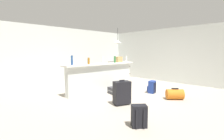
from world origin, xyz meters
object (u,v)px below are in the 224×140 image
at_px(bottle_green, 115,59).
at_px(suitcase_flat_charcoal, 119,91).
at_px(backpack_black, 139,116).
at_px(backpack_blue, 152,87).
at_px(bottle_clear, 103,60).
at_px(pendant_lamp, 118,41).
at_px(bottle_white, 126,59).
at_px(dining_chair_near_partition, 123,72).
at_px(bottle_amber, 89,61).
at_px(dining_table, 116,68).
at_px(suitcase_upright_black, 122,92).
at_px(duffel_bag_orange, 175,94).
at_px(book_stack, 118,87).
at_px(bottle_blue, 72,60).
at_px(dining_chair_far_side, 110,70).
at_px(grocery_bag, 119,59).

bearing_deg(bottle_green, suitcase_flat_charcoal, -126.23).
xyz_separation_m(backpack_black, backpack_blue, (2.45, 1.29, 0.00)).
height_order(bottle_clear, bottle_green, bottle_clear).
height_order(pendant_lamp, suitcase_flat_charcoal, pendant_lamp).
bearing_deg(bottle_green, bottle_white, -1.09).
bearing_deg(backpack_blue, dining_chair_near_partition, 72.13).
xyz_separation_m(bottle_amber, dining_table, (2.38, 1.08, -0.46)).
bearing_deg(suitcase_upright_black, duffel_bag_orange, -26.41).
relative_size(bottle_clear, bottle_green, 1.05).
distance_m(bottle_green, backpack_blue, 1.70).
bearing_deg(dining_chair_near_partition, suitcase_upright_black, -137.93).
height_order(dining_chair_near_partition, suitcase_upright_black, dining_chair_near_partition).
distance_m(pendant_lamp, book_stack, 2.90).
xyz_separation_m(bottle_clear, suitcase_upright_black, (-0.68, -1.55, -0.80)).
bearing_deg(suitcase_upright_black, pendant_lamp, 46.05).
bearing_deg(bottle_blue, bottle_white, -0.34).
bearing_deg(backpack_black, duffel_bag_orange, 9.53).
height_order(bottle_amber, suitcase_flat_charcoal, bottle_amber).
bearing_deg(dining_chair_near_partition, dining_chair_far_side, 80.72).
bearing_deg(backpack_black, suitcase_flat_charcoal, 52.48).
distance_m(pendant_lamp, backpack_black, 5.12).
height_order(grocery_bag, backpack_black, grocery_bag).
xyz_separation_m(bottle_clear, suitcase_flat_charcoal, (0.07, -0.73, -1.02)).
xyz_separation_m(bottle_white, book_stack, (-1.19, -0.67, -0.87)).
bearing_deg(bottle_green, duffel_bag_orange, -83.64).
height_order(bottle_clear, suitcase_flat_charcoal, bottle_clear).
height_order(duffel_bag_orange, backpack_blue, backpack_blue).
height_order(dining_table, suitcase_upright_black, dining_table).
bearing_deg(bottle_clear, bottle_white, -2.23).
height_order(grocery_bag, suitcase_upright_black, grocery_bag).
xyz_separation_m(bottle_blue, dining_table, (2.99, 1.08, -0.50)).
bearing_deg(book_stack, bottle_blue, 151.93).
distance_m(backpack_black, backpack_blue, 2.77).
height_order(bottle_green, dining_table, bottle_green).
distance_m(grocery_bag, dining_chair_near_partition, 1.08).
bearing_deg(suitcase_flat_charcoal, duffel_bag_orange, -64.03).
relative_size(suitcase_upright_black, backpack_blue, 1.60).
xyz_separation_m(bottle_amber, duffel_bag_orange, (1.47, -2.26, -0.96)).
bearing_deg(bottle_amber, backpack_black, -106.71).
height_order(dining_chair_near_partition, backpack_blue, dining_chair_near_partition).
xyz_separation_m(bottle_clear, grocery_bag, (0.88, 0.05, -0.02)).
bearing_deg(pendant_lamp, bottle_amber, -157.29).
distance_m(bottle_blue, grocery_bag, 2.13).
bearing_deg(backpack_blue, duffel_bag_orange, -101.80).
bearing_deg(dining_chair_far_side, grocery_bag, -122.06).
bearing_deg(grocery_bag, dining_table, 48.93).
distance_m(bottle_white, backpack_black, 3.85).
distance_m(dining_chair_far_side, book_stack, 2.88).
height_order(grocery_bag, dining_chair_near_partition, grocery_bag).
distance_m(bottle_clear, backpack_black, 3.18).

